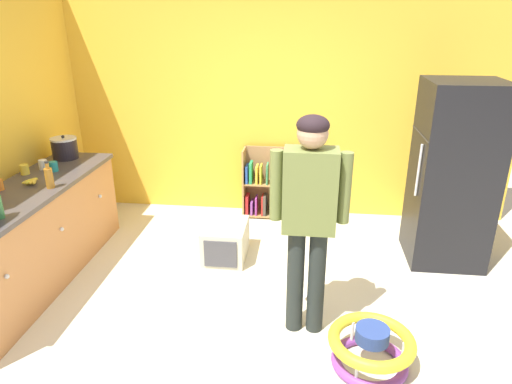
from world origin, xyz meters
TOP-DOWN VIEW (x-y plane):
  - ground_plane at (0.00, 0.00)m, footprint 12.00×12.00m
  - back_wall at (0.00, 2.33)m, footprint 5.20×0.06m
  - kitchen_counter at (-2.20, 0.39)m, footprint 0.65×2.39m
  - refrigerator at (1.64, 1.30)m, footprint 0.73×0.68m
  - bookshelf at (-0.17, 2.14)m, footprint 0.80×0.28m
  - standing_person at (0.27, 0.00)m, footprint 0.57×0.22m
  - baby_walker at (0.74, -0.37)m, footprint 0.60×0.60m
  - pet_carrier at (-0.55, 1.04)m, footprint 0.42×0.55m
  - crock_pot at (-2.30, 1.36)m, footprint 0.26×0.26m
  - banana_bunch at (-2.21, 0.58)m, footprint 0.15×0.16m
  - amber_bottle at (-1.99, 0.50)m, footprint 0.07×0.07m
  - white_cup at (-2.34, 0.99)m, footprint 0.08×0.08m
  - teal_cup at (-2.20, 0.94)m, footprint 0.08×0.08m
  - yellow_cup at (-2.43, 0.82)m, footprint 0.08×0.08m

SIDE VIEW (x-z plane):
  - ground_plane at x=0.00m, z-range 0.00..0.00m
  - baby_walker at x=0.74m, z-range 0.00..0.32m
  - pet_carrier at x=-0.55m, z-range 0.00..0.36m
  - bookshelf at x=-0.17m, z-range -0.06..0.79m
  - kitchen_counter at x=-2.20m, z-range 0.00..0.90m
  - refrigerator at x=1.64m, z-range 0.00..1.78m
  - banana_bunch at x=-2.21m, z-range 0.91..0.95m
  - white_cup at x=-2.34m, z-range 0.90..0.99m
  - teal_cup at x=-2.20m, z-range 0.90..0.99m
  - yellow_cup at x=-2.43m, z-range 0.90..0.99m
  - amber_bottle at x=-1.99m, z-range 0.88..1.12m
  - crock_pot at x=-2.30m, z-range 0.89..1.14m
  - standing_person at x=0.27m, z-range 0.18..1.89m
  - back_wall at x=0.00m, z-range 0.00..2.70m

